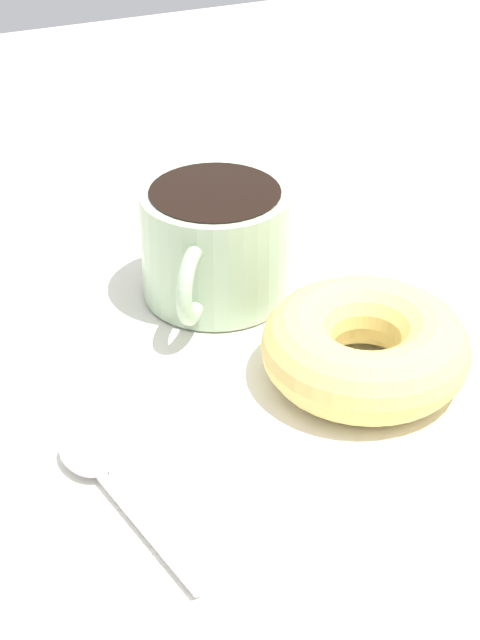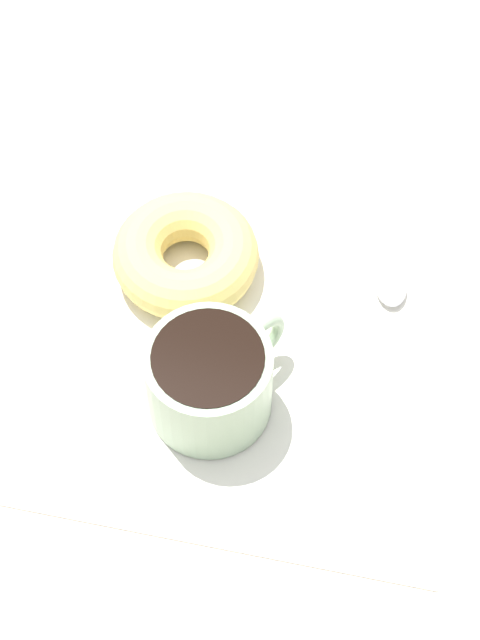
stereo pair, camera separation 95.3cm
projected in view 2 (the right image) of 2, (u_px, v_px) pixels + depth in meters
The scene contains 5 objects.
ground_plane at pixel (251, 356), 82.61cm from camera, with size 120.00×120.00×2.00cm, color beige.
napkin at pixel (240, 335), 82.28cm from camera, with size 34.08×34.08×0.30cm, color white.
coffee_cup at pixel (211, 379), 75.94cm from camera, with size 10.75×9.19×6.99cm.
donut at pixel (186, 255), 83.59cm from camera, with size 11.52×11.52×3.99cm, color #E5C66B.
spoon at pixel (389, 271), 84.72cm from camera, with size 12.44×4.02×0.90cm.
Camera 2 is at (40.28, 7.35, 70.81)cm, focal length 60.00 mm.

